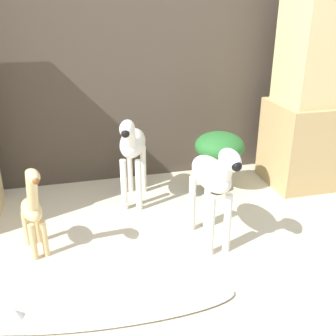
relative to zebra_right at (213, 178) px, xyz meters
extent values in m
plane|color=beige|center=(-0.29, -0.34, -0.46)|extent=(14.00, 14.00, 0.00)
cube|color=#473D33|center=(-0.29, 1.20, 0.64)|extent=(6.40, 0.08, 2.20)
cube|color=tan|center=(1.09, 0.70, -0.11)|extent=(0.61, 0.55, 0.70)
cube|color=#DBC184|center=(1.09, 0.70, 0.67)|extent=(0.52, 0.46, 0.86)
cylinder|color=white|center=(0.06, -0.11, -0.26)|extent=(0.05, 0.05, 0.40)
cylinder|color=white|center=(-0.05, -0.12, -0.26)|extent=(0.05, 0.05, 0.40)
cylinder|color=white|center=(0.04, 0.19, -0.26)|extent=(0.05, 0.05, 0.40)
cylinder|color=white|center=(-0.07, 0.18, -0.26)|extent=(0.05, 0.05, 0.40)
ellipsoid|color=white|center=(0.00, 0.04, 0.02)|extent=(0.22, 0.44, 0.18)
cylinder|color=white|center=(0.01, -0.14, 0.13)|extent=(0.11, 0.15, 0.18)
ellipsoid|color=white|center=(0.01, -0.19, 0.20)|extent=(0.12, 0.20, 0.11)
sphere|color=black|center=(0.02, -0.27, 0.19)|extent=(0.06, 0.06, 0.06)
cube|color=black|center=(0.01, -0.14, 0.14)|extent=(0.03, 0.08, 0.15)
cylinder|color=white|center=(-0.37, 0.55, -0.26)|extent=(0.05, 0.05, 0.40)
cylinder|color=white|center=(-0.47, 0.59, -0.26)|extent=(0.05, 0.05, 0.40)
cylinder|color=white|center=(-0.28, 0.84, -0.26)|extent=(0.05, 0.05, 0.40)
cylinder|color=white|center=(-0.38, 0.87, -0.26)|extent=(0.05, 0.05, 0.40)
ellipsoid|color=white|center=(-0.37, 0.71, 0.02)|extent=(0.30, 0.47, 0.18)
cylinder|color=white|center=(-0.43, 0.54, 0.13)|extent=(0.13, 0.16, 0.18)
ellipsoid|color=white|center=(-0.44, 0.49, 0.20)|extent=(0.15, 0.21, 0.11)
sphere|color=black|center=(-0.47, 0.41, 0.19)|extent=(0.06, 0.06, 0.06)
cube|color=black|center=(-0.43, 0.54, 0.14)|extent=(0.05, 0.08, 0.15)
cylinder|color=#E0C184|center=(-1.03, 0.12, -0.34)|extent=(0.04, 0.04, 0.24)
cylinder|color=#E0C184|center=(-1.09, 0.10, -0.34)|extent=(0.04, 0.04, 0.24)
cylinder|color=#E0C184|center=(-1.08, 0.29, -0.34)|extent=(0.04, 0.04, 0.24)
cylinder|color=#E0C184|center=(-1.15, 0.27, -0.34)|extent=(0.04, 0.04, 0.24)
ellipsoid|color=#E0C184|center=(-1.09, 0.19, -0.17)|extent=(0.18, 0.28, 0.11)
cylinder|color=#E0C184|center=(-1.06, 0.09, 0.00)|extent=(0.10, 0.16, 0.30)
ellipsoid|color=#E0C184|center=(-1.03, 0.00, 0.13)|extent=(0.10, 0.14, 0.08)
sphere|color=brown|center=(-1.01, -0.05, 0.12)|extent=(0.04, 0.04, 0.04)
cylinder|color=black|center=(0.31, 0.68, -0.41)|extent=(0.12, 0.12, 0.11)
cylinder|color=brown|center=(0.31, 0.68, -0.26)|extent=(0.03, 0.03, 0.18)
ellipsoid|color=#286B2D|center=(0.31, 0.68, -0.06)|extent=(0.39, 0.39, 0.22)
ellipsoid|color=silver|center=(-0.70, -0.45, -0.44)|extent=(1.33, 0.37, 0.03)
cone|color=white|center=(-1.16, -0.41, -0.41)|extent=(0.09, 0.09, 0.05)
camera|label=1|loc=(-0.80, -2.03, 1.00)|focal=42.00mm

